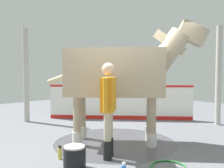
{
  "coord_description": "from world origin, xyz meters",
  "views": [
    {
      "loc": [
        -3.82,
        3.65,
        1.57
      ],
      "look_at": [
        -0.15,
        0.23,
        1.28
      ],
      "focal_mm": 41.81,
      "sensor_mm": 36.0,
      "label": 1
    }
  ],
  "objects_px": {
    "wash_bucket": "(75,157)",
    "bottle_shampoo": "(60,153)",
    "horse": "(120,73)",
    "handler": "(108,103)",
    "hose_coil": "(168,167)"
  },
  "relations": [
    {
      "from": "horse",
      "to": "handler",
      "type": "height_order",
      "value": "horse"
    },
    {
      "from": "wash_bucket",
      "to": "bottle_shampoo",
      "type": "distance_m",
      "value": 0.55
    },
    {
      "from": "horse",
      "to": "hose_coil",
      "type": "distance_m",
      "value": 2.16
    },
    {
      "from": "horse",
      "to": "bottle_shampoo",
      "type": "xyz_separation_m",
      "value": [
        -0.0,
        1.49,
        -1.37
      ]
    },
    {
      "from": "handler",
      "to": "bottle_shampoo",
      "type": "distance_m",
      "value": 1.21
    },
    {
      "from": "bottle_shampoo",
      "to": "hose_coil",
      "type": "height_order",
      "value": "bottle_shampoo"
    },
    {
      "from": "handler",
      "to": "hose_coil",
      "type": "relative_size",
      "value": 2.99
    },
    {
      "from": "wash_bucket",
      "to": "hose_coil",
      "type": "distance_m",
      "value": 1.5
    },
    {
      "from": "wash_bucket",
      "to": "hose_coil",
      "type": "bearing_deg",
      "value": -131.66
    },
    {
      "from": "horse",
      "to": "bottle_shampoo",
      "type": "bearing_deg",
      "value": -132.59
    },
    {
      "from": "handler",
      "to": "wash_bucket",
      "type": "bearing_deg",
      "value": 51.94
    },
    {
      "from": "bottle_shampoo",
      "to": "horse",
      "type": "bearing_deg",
      "value": -89.98
    },
    {
      "from": "horse",
      "to": "wash_bucket",
      "type": "distance_m",
      "value": 2.09
    },
    {
      "from": "horse",
      "to": "wash_bucket",
      "type": "relative_size",
      "value": 7.17
    },
    {
      "from": "handler",
      "to": "wash_bucket",
      "type": "xyz_separation_m",
      "value": [
        -0.01,
        0.73,
        -0.79
      ]
    }
  ]
}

